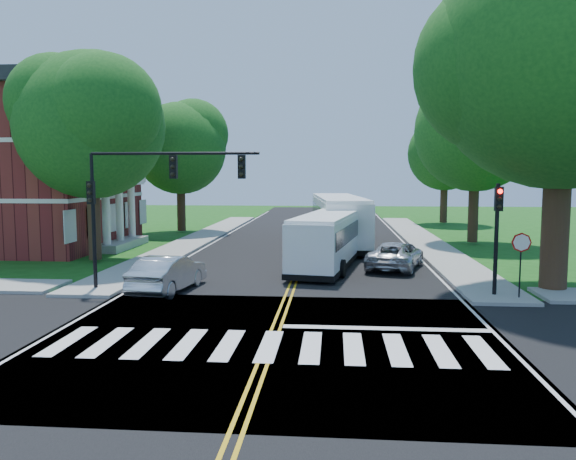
# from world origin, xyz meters

# --- Properties ---
(ground) EXTENTS (140.00, 140.00, 0.00)m
(ground) POSITION_xyz_m (0.00, 0.00, 0.00)
(ground) COLOR #154B12
(ground) RESTS_ON ground
(road) EXTENTS (14.00, 96.00, 0.01)m
(road) POSITION_xyz_m (0.00, 18.00, 0.01)
(road) COLOR black
(road) RESTS_ON ground
(cross_road) EXTENTS (60.00, 12.00, 0.01)m
(cross_road) POSITION_xyz_m (0.00, 0.00, 0.01)
(cross_road) COLOR black
(cross_road) RESTS_ON ground
(center_line) EXTENTS (0.36, 70.00, 0.01)m
(center_line) POSITION_xyz_m (0.00, 22.00, 0.01)
(center_line) COLOR gold
(center_line) RESTS_ON road
(edge_line_w) EXTENTS (0.12, 70.00, 0.01)m
(edge_line_w) POSITION_xyz_m (-6.80, 22.00, 0.01)
(edge_line_w) COLOR silver
(edge_line_w) RESTS_ON road
(edge_line_e) EXTENTS (0.12, 70.00, 0.01)m
(edge_line_e) POSITION_xyz_m (6.80, 22.00, 0.01)
(edge_line_e) COLOR silver
(edge_line_e) RESTS_ON road
(crosswalk) EXTENTS (12.60, 3.00, 0.01)m
(crosswalk) POSITION_xyz_m (0.00, -0.50, 0.02)
(crosswalk) COLOR silver
(crosswalk) RESTS_ON road
(stop_bar) EXTENTS (6.60, 0.40, 0.01)m
(stop_bar) POSITION_xyz_m (3.50, 1.60, 0.02)
(stop_bar) COLOR silver
(stop_bar) RESTS_ON road
(sidewalk_nw) EXTENTS (2.60, 40.00, 0.15)m
(sidewalk_nw) POSITION_xyz_m (-8.30, 25.00, 0.07)
(sidewalk_nw) COLOR gray
(sidewalk_nw) RESTS_ON ground
(sidewalk_ne) EXTENTS (2.60, 40.00, 0.15)m
(sidewalk_ne) POSITION_xyz_m (8.30, 25.00, 0.07)
(sidewalk_ne) COLOR gray
(sidewalk_ne) RESTS_ON ground
(tree_ne_big) EXTENTS (10.80, 10.80, 14.91)m
(tree_ne_big) POSITION_xyz_m (11.00, 8.00, 9.62)
(tree_ne_big) COLOR #332314
(tree_ne_big) RESTS_ON ground
(tree_west_near) EXTENTS (8.00, 8.00, 11.40)m
(tree_west_near) POSITION_xyz_m (-11.50, 14.00, 7.53)
(tree_west_near) COLOR #332314
(tree_west_near) RESTS_ON ground
(tree_west_far) EXTENTS (7.60, 7.60, 10.67)m
(tree_west_far) POSITION_xyz_m (-11.00, 30.00, 7.00)
(tree_west_far) COLOR #332314
(tree_west_far) RESTS_ON ground
(tree_east_mid) EXTENTS (8.40, 8.40, 11.93)m
(tree_east_mid) POSITION_xyz_m (11.50, 24.00, 7.86)
(tree_east_mid) COLOR #332314
(tree_east_mid) RESTS_ON ground
(tree_east_far) EXTENTS (7.20, 7.20, 10.34)m
(tree_east_far) POSITION_xyz_m (12.50, 40.00, 6.86)
(tree_east_far) COLOR #332314
(tree_east_far) RESTS_ON ground
(signal_nw) EXTENTS (7.15, 0.46, 5.66)m
(signal_nw) POSITION_xyz_m (-5.86, 6.43, 4.38)
(signal_nw) COLOR black
(signal_nw) RESTS_ON ground
(signal_ne) EXTENTS (0.30, 0.46, 4.40)m
(signal_ne) POSITION_xyz_m (8.20, 6.44, 2.96)
(signal_ne) COLOR black
(signal_ne) RESTS_ON ground
(stop_sign) EXTENTS (0.76, 0.08, 2.53)m
(stop_sign) POSITION_xyz_m (9.00, 5.98, 2.03)
(stop_sign) COLOR black
(stop_sign) RESTS_ON ground
(bus_lead) EXTENTS (4.16, 11.16, 2.82)m
(bus_lead) POSITION_xyz_m (1.58, 13.76, 1.50)
(bus_lead) COLOR white
(bus_lead) RESTS_ON road
(bus_follow) EXTENTS (4.11, 13.22, 3.37)m
(bus_follow) POSITION_xyz_m (2.11, 22.36, 1.79)
(bus_follow) COLOR white
(bus_follow) RESTS_ON road
(hatchback) EXTENTS (2.26, 4.83, 1.53)m
(hatchback) POSITION_xyz_m (-5.09, 6.60, 0.78)
(hatchback) COLOR silver
(hatchback) RESTS_ON road
(suv) EXTENTS (3.58, 5.44, 1.39)m
(suv) POSITION_xyz_m (4.97, 13.07, 0.71)
(suv) COLOR silver
(suv) RESTS_ON road
(dark_sedan) EXTENTS (2.86, 4.37, 1.18)m
(dark_sedan) POSITION_xyz_m (5.55, 14.50, 0.60)
(dark_sedan) COLOR black
(dark_sedan) RESTS_ON road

